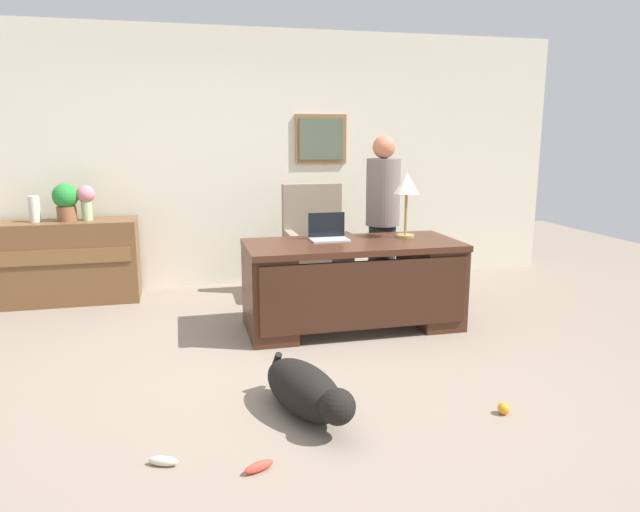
{
  "coord_description": "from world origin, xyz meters",
  "views": [
    {
      "loc": [
        -0.75,
        -3.73,
        1.62
      ],
      "look_at": [
        0.23,
        0.3,
        0.75
      ],
      "focal_mm": 32.71,
      "sensor_mm": 36.0,
      "label": 1
    }
  ],
  "objects_px": {
    "dog_lying": "(307,391)",
    "laptop": "(328,233)",
    "armchair": "(315,248)",
    "vase_empty": "(34,209)",
    "dog_toy_bone": "(259,467)",
    "dog_toy_plush": "(163,461)",
    "vase_with_flowers": "(86,199)",
    "potted_plant": "(66,200)",
    "credenza": "(66,262)",
    "dog_toy_ball": "(504,409)",
    "desk_lamp": "(407,187)",
    "person_standing": "(383,219)",
    "desk": "(353,282)"
  },
  "relations": [
    {
      "from": "credenza",
      "to": "dog_toy_bone",
      "type": "xyz_separation_m",
      "value": [
        1.42,
        -3.41,
        -0.38
      ]
    },
    {
      "from": "desk_lamp",
      "to": "armchair",
      "type": "bearing_deg",
      "value": 123.64
    },
    {
      "from": "potted_plant",
      "to": "desk_lamp",
      "type": "bearing_deg",
      "value": -23.56
    },
    {
      "from": "credenza",
      "to": "dog_toy_plush",
      "type": "distance_m",
      "value": 3.4
    },
    {
      "from": "potted_plant",
      "to": "dog_toy_bone",
      "type": "xyz_separation_m",
      "value": [
        1.37,
        -3.41,
        -0.97
      ]
    },
    {
      "from": "vase_with_flowers",
      "to": "potted_plant",
      "type": "relative_size",
      "value": 0.94
    },
    {
      "from": "person_standing",
      "to": "potted_plant",
      "type": "relative_size",
      "value": 4.47
    },
    {
      "from": "vase_empty",
      "to": "dog_toy_bone",
      "type": "xyz_separation_m",
      "value": [
        1.65,
        -3.41,
        -0.9
      ]
    },
    {
      "from": "dog_toy_bone",
      "to": "dog_toy_ball",
      "type": "bearing_deg",
      "value": 9.6
    },
    {
      "from": "dog_lying",
      "to": "potted_plant",
      "type": "bearing_deg",
      "value": 120.72
    },
    {
      "from": "dog_toy_bone",
      "to": "dog_toy_plush",
      "type": "xyz_separation_m",
      "value": [
        -0.45,
        0.16,
        0.0
      ]
    },
    {
      "from": "armchair",
      "to": "dog_toy_ball",
      "type": "distance_m",
      "value": 2.84
    },
    {
      "from": "person_standing",
      "to": "dog_toy_plush",
      "type": "distance_m",
      "value": 3.27
    },
    {
      "from": "laptop",
      "to": "vase_empty",
      "type": "bearing_deg",
      "value": 153.98
    },
    {
      "from": "armchair",
      "to": "vase_empty",
      "type": "relative_size",
      "value": 4.58
    },
    {
      "from": "desk_lamp",
      "to": "dog_toy_plush",
      "type": "relative_size",
      "value": 3.58
    },
    {
      "from": "credenza",
      "to": "person_standing",
      "type": "relative_size",
      "value": 0.84
    },
    {
      "from": "dog_lying",
      "to": "laptop",
      "type": "height_order",
      "value": "laptop"
    },
    {
      "from": "vase_with_flowers",
      "to": "vase_empty",
      "type": "bearing_deg",
      "value": 180.0
    },
    {
      "from": "laptop",
      "to": "potted_plant",
      "type": "distance_m",
      "value": 2.6
    },
    {
      "from": "potted_plant",
      "to": "dog_lying",
      "type": "bearing_deg",
      "value": -59.28
    },
    {
      "from": "dog_lying",
      "to": "dog_toy_plush",
      "type": "bearing_deg",
      "value": -156.65
    },
    {
      "from": "dog_lying",
      "to": "vase_empty",
      "type": "xyz_separation_m",
      "value": [
        -2.0,
        2.9,
        0.77
      ]
    },
    {
      "from": "laptop",
      "to": "vase_empty",
      "type": "distance_m",
      "value": 2.85
    },
    {
      "from": "person_standing",
      "to": "dog_toy_plush",
      "type": "xyz_separation_m",
      "value": [
        -2.01,
        -2.45,
        -0.8
      ]
    },
    {
      "from": "dog_toy_ball",
      "to": "laptop",
      "type": "bearing_deg",
      "value": 106.84
    },
    {
      "from": "dog_lying",
      "to": "potted_plant",
      "type": "height_order",
      "value": "potted_plant"
    },
    {
      "from": "potted_plant",
      "to": "dog_toy_plush",
      "type": "bearing_deg",
      "value": -74.28
    },
    {
      "from": "dog_lying",
      "to": "desk_lamp",
      "type": "bearing_deg",
      "value": 52.38
    },
    {
      "from": "dog_lying",
      "to": "dog_toy_bone",
      "type": "xyz_separation_m",
      "value": [
        -0.35,
        -0.51,
        -0.13
      ]
    },
    {
      "from": "dog_lying",
      "to": "laptop",
      "type": "xyz_separation_m",
      "value": [
        0.55,
        1.65,
        0.64
      ]
    },
    {
      "from": "person_standing",
      "to": "dog_toy_plush",
      "type": "height_order",
      "value": "person_standing"
    },
    {
      "from": "vase_empty",
      "to": "person_standing",
      "type": "bearing_deg",
      "value": -13.87
    },
    {
      "from": "potted_plant",
      "to": "vase_empty",
      "type": "bearing_deg",
      "value": 180.0
    },
    {
      "from": "desk",
      "to": "desk_lamp",
      "type": "bearing_deg",
      "value": 15.51
    },
    {
      "from": "vase_empty",
      "to": "dog_toy_bone",
      "type": "distance_m",
      "value": 3.89
    },
    {
      "from": "vase_with_flowers",
      "to": "potted_plant",
      "type": "height_order",
      "value": "potted_plant"
    },
    {
      "from": "desk",
      "to": "vase_empty",
      "type": "bearing_deg",
      "value": 152.3
    },
    {
      "from": "credenza",
      "to": "armchair",
      "type": "height_order",
      "value": "armchair"
    },
    {
      "from": "vase_with_flowers",
      "to": "potted_plant",
      "type": "bearing_deg",
      "value": 180.0
    },
    {
      "from": "person_standing",
      "to": "vase_with_flowers",
      "type": "height_order",
      "value": "person_standing"
    },
    {
      "from": "desk_lamp",
      "to": "potted_plant",
      "type": "bearing_deg",
      "value": 156.44
    },
    {
      "from": "dog_lying",
      "to": "dog_toy_ball",
      "type": "xyz_separation_m",
      "value": [
        1.13,
        -0.26,
        -0.12
      ]
    },
    {
      "from": "laptop",
      "to": "potted_plant",
      "type": "relative_size",
      "value": 0.89
    },
    {
      "from": "person_standing",
      "to": "potted_plant",
      "type": "xyz_separation_m",
      "value": [
        -2.93,
        0.79,
        0.17
      ]
    },
    {
      "from": "desk_lamp",
      "to": "dog_toy_ball",
      "type": "distance_m",
      "value": 2.19
    },
    {
      "from": "dog_lying",
      "to": "vase_with_flowers",
      "type": "xyz_separation_m",
      "value": [
        -1.54,
        2.9,
        0.86
      ]
    },
    {
      "from": "desk",
      "to": "potted_plant",
      "type": "bearing_deg",
      "value": 149.65
    },
    {
      "from": "dog_lying",
      "to": "desk",
      "type": "bearing_deg",
      "value": 63.65
    },
    {
      "from": "laptop",
      "to": "desk_lamp",
      "type": "xyz_separation_m",
      "value": [
        0.68,
        -0.04,
        0.38
      ]
    }
  ]
}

